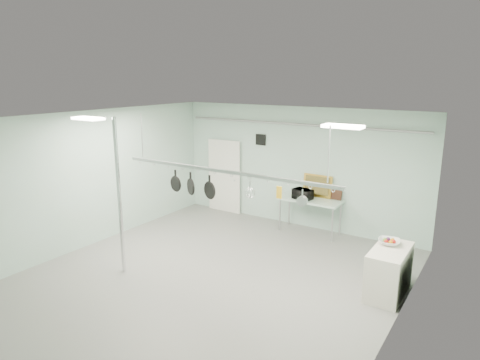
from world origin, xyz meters
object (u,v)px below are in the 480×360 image
Objects in this scene: chrome_pole at (119,198)px; skillet_left at (176,180)px; prep_table at (310,202)px; pot_rack at (223,170)px; side_cabinet at (389,272)px; fruit_bowl at (389,242)px; coffee_canister at (305,195)px; skillet_right at (210,187)px; skillet_mid at (191,184)px; microwave at (303,194)px.

chrome_pole is 1.17m from skillet_left.
pot_rack is (-0.40, -3.30, 1.40)m from prep_table.
side_cabinet is 0.55m from fruit_bowl.
coffee_canister is (0.28, 3.23, -1.23)m from pot_rack.
skillet_left is 0.91× the size of skillet_right.
coffee_canister is at bearing 141.43° from side_cabinet.
prep_table is 3.81m from skillet_left.
fruit_bowl is 3.56m from skillet_right.
prep_table reaches higher than side_cabinet.
pot_rack is 0.88m from skillet_mid.
skillet_right is at bearing 29.65° from chrome_pole.
coffee_canister is (2.18, 4.13, -0.60)m from chrome_pole.
prep_table is 3.33× the size of skillet_mid.
chrome_pole is at bearing -157.59° from side_cabinet.
side_cabinet is at bearing 154.59° from microwave.
prep_table is 3.17m from fruit_bowl.
pot_rack is 11.00× the size of skillet_left.
pot_rack is at bearing 97.80° from microwave.
side_cabinet is 3.72m from skillet_right.
pot_rack is at bearing 18.56° from skillet_right.
microwave is 1.09× the size of skillet_left.
pot_rack reaches higher than skillet_right.
skillet_mid reaches higher than microwave.
pot_rack is 10.06× the size of microwave.
skillet_right reaches higher than side_cabinet.
fruit_bowl is (2.58, -1.92, -0.05)m from coffee_canister.
skillet_left is (0.70, 0.90, 0.27)m from chrome_pole.
skillet_mid is (-1.08, -3.23, 0.85)m from coffee_canister.
skillet_mid is at bearing 180.00° from pot_rack.
microwave is 0.07m from coffee_canister.
chrome_pole is at bearing -114.93° from skillet_left.
skillet_right is at bearing 92.14° from microwave.
microwave is at bearing -143.39° from prep_table.
prep_table is 3.53m from skillet_right.
coffee_canister reaches higher than side_cabinet.
chrome_pole is 5.37m from side_cabinet.
chrome_pole is 5.29m from fruit_bowl.
chrome_pole is 4.64m from microwave.
coffee_canister is 3.39m from skillet_right.
side_cabinet is 2.51× the size of microwave.
pot_rack is at bearing 30.41° from skillet_mid.
skillet_mid is at bearing -109.90° from prep_table.
prep_table is at bearing 96.26° from skillet_right.
coffee_canister is 3.22m from fruit_bowl.
chrome_pole is at bearing -155.17° from fruit_bowl.
prep_table is 0.33× the size of pot_rack.
skillet_mid is at bearing -163.63° from side_cabinet.
prep_table is at bearing 61.29° from chrome_pole.
fruit_bowl reaches higher than side_cabinet.
side_cabinet is 3.02× the size of fruit_bowl.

